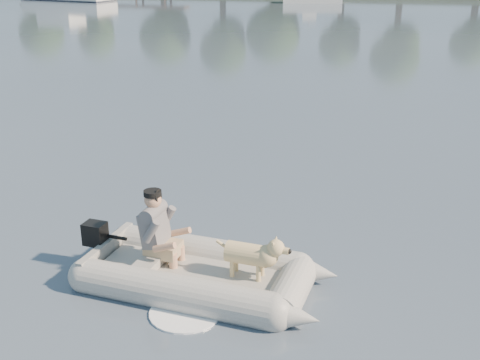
% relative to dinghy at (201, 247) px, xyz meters
% --- Properties ---
extents(water, '(160.00, 160.00, 0.00)m').
position_rel_dinghy_xyz_m(water, '(0.16, 0.30, -0.60)').
color(water, slate).
rests_on(water, ground).
extents(dinghy, '(4.95, 3.60, 1.40)m').
position_rel_dinghy_xyz_m(dinghy, '(0.00, 0.00, 0.00)').
color(dinghy, gray).
rests_on(dinghy, water).
extents(man, '(0.80, 0.71, 1.09)m').
position_rel_dinghy_xyz_m(man, '(-0.69, 0.13, 0.19)').
color(man, slate).
rests_on(man, dinghy).
extents(dog, '(0.97, 0.44, 0.63)m').
position_rel_dinghy_xyz_m(dog, '(0.65, -0.02, -0.08)').
color(dog, tan).
rests_on(dog, dinghy).
extents(outboard_motor, '(0.45, 0.34, 0.79)m').
position_rel_dinghy_xyz_m(outboard_motor, '(-1.67, 0.19, -0.28)').
color(outboard_motor, black).
rests_on(outboard_motor, dinghy).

